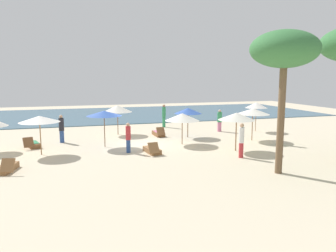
% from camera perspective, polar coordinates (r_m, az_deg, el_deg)
% --- Properties ---
extents(ground_plane, '(60.00, 60.00, 0.00)m').
position_cam_1_polar(ground_plane, '(21.11, -4.92, -3.27)').
color(ground_plane, beige).
extents(ocean_water, '(48.00, 16.00, 0.06)m').
position_cam_1_polar(ocean_water, '(37.70, -10.29, 1.93)').
color(ocean_water, '#3D6075').
rests_on(ocean_water, ground_plane).
extents(umbrella_0, '(1.94, 1.94, 2.10)m').
position_cam_1_polar(umbrella_0, '(23.44, 3.46, 2.63)').
color(umbrella_0, brown).
rests_on(umbrella_0, ground_plane).
extents(umbrella_1, '(2.13, 2.13, 2.24)m').
position_cam_1_polar(umbrella_1, '(19.49, 11.73, 1.63)').
color(umbrella_1, brown).
rests_on(umbrella_1, ground_plane).
extents(umbrella_2, '(2.23, 2.23, 2.17)m').
position_cam_1_polar(umbrella_2, '(22.97, 14.41, 2.45)').
color(umbrella_2, brown).
rests_on(umbrella_2, ground_plane).
extents(umbrella_3, '(2.15, 2.15, 2.25)m').
position_cam_1_polar(umbrella_3, '(20.50, -10.95, 2.15)').
color(umbrella_3, brown).
rests_on(umbrella_3, ground_plane).
extents(umbrella_5, '(2.18, 2.18, 2.00)m').
position_cam_1_polar(umbrella_5, '(20.98, 2.47, 1.56)').
color(umbrella_5, brown).
rests_on(umbrella_5, ground_plane).
extents(umbrella_6, '(2.15, 2.15, 2.19)m').
position_cam_1_polar(umbrella_6, '(24.77, -8.69, 2.97)').
color(umbrella_6, brown).
rests_on(umbrella_6, ground_plane).
extents(umbrella_7, '(1.71, 1.71, 2.29)m').
position_cam_1_polar(umbrella_7, '(26.87, 14.97, 3.48)').
color(umbrella_7, olive).
rests_on(umbrella_7, ground_plane).
extents(umbrella_8, '(2.18, 2.18, 2.17)m').
position_cam_1_polar(umbrella_8, '(19.45, -21.26, 1.11)').
color(umbrella_8, olive).
rests_on(umbrella_8, ground_plane).
extents(lounger_0, '(0.78, 1.71, 0.73)m').
position_cam_1_polar(lounger_0, '(18.83, -2.74, -4.18)').
color(lounger_0, olive).
rests_on(lounger_0, ground_plane).
extents(lounger_1, '(0.64, 1.68, 0.71)m').
position_cam_1_polar(lounger_1, '(24.21, -1.63, -1.27)').
color(lounger_1, brown).
rests_on(lounger_1, ground_plane).
extents(lounger_3, '(1.04, 1.76, 0.72)m').
position_cam_1_polar(lounger_3, '(21.96, -22.25, -2.95)').
color(lounger_3, brown).
rests_on(lounger_3, ground_plane).
extents(lounger_5, '(0.96, 1.74, 0.73)m').
position_cam_1_polar(lounger_5, '(16.98, -26.03, -6.49)').
color(lounger_5, olive).
rests_on(lounger_5, ground_plane).
extents(person_0, '(0.35, 0.35, 1.71)m').
position_cam_1_polar(person_0, '(22.10, 18.92, -0.86)').
color(person_0, '#338C59').
rests_on(person_0, ground_plane).
extents(person_1, '(0.40, 0.40, 1.72)m').
position_cam_1_polar(person_1, '(18.93, -6.86, -1.95)').
color(person_1, '#2D4C8C').
rests_on(person_1, ground_plane).
extents(person_2, '(0.36, 0.36, 1.83)m').
position_cam_1_polar(person_2, '(22.73, -17.87, -0.42)').
color(person_2, '#2D4C8C').
rests_on(person_2, ground_plane).
extents(person_3, '(0.49, 0.49, 1.73)m').
position_cam_1_polar(person_3, '(26.31, 8.87, 0.94)').
color(person_3, '#D17299').
rests_on(person_3, ground_plane).
extents(person_4, '(0.42, 0.42, 1.94)m').
position_cam_1_polar(person_4, '(28.20, -0.71, 1.82)').
color(person_4, '#338C59').
rests_on(person_4, ground_plane).
extents(person_5, '(0.40, 0.40, 1.87)m').
position_cam_1_polar(person_5, '(18.06, 12.53, -2.34)').
color(person_5, '#BF3338').
rests_on(person_5, ground_plane).
extents(palm_0, '(2.95, 2.95, 6.29)m').
position_cam_1_polar(palm_0, '(15.33, 19.42, 12.03)').
color(palm_0, brown).
rests_on(palm_0, ground_plane).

